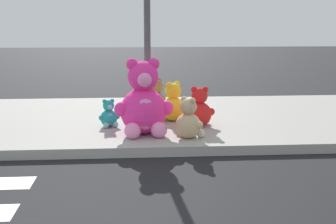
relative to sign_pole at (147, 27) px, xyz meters
name	(u,v)px	position (x,y,z in m)	size (l,w,h in m)	color
sidewalk	(94,121)	(-1.00, 0.80, -1.77)	(28.00, 4.40, 0.15)	#9E9B93
sign_pole	(147,27)	(0.00, 0.00, 0.00)	(0.56, 0.11, 3.20)	#4C4C51
plush_pink_large	(144,104)	(-0.09, -0.59, -1.21)	(0.94, 0.84, 1.22)	#F22D93
plush_teal	(109,116)	(-0.67, -0.01, -1.51)	(0.36, 0.34, 0.48)	teal
plush_red	(199,110)	(0.89, -0.06, -1.42)	(0.53, 0.48, 0.70)	red
plush_brown	(155,99)	(0.17, 1.06, -1.42)	(0.51, 0.49, 0.70)	olive
plush_tan	(189,122)	(0.61, -0.88, -1.44)	(0.47, 0.46, 0.65)	tan
plush_yellow	(172,105)	(0.46, 0.40, -1.41)	(0.51, 0.52, 0.72)	yellow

